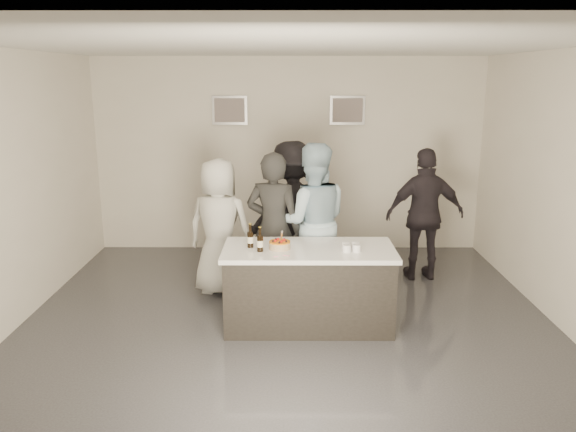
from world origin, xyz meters
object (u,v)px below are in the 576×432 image
object	(u,v)px
beer_bottle_b	(260,240)
person_guest_right	(425,215)
person_guest_back	(292,212)
person_main_black	(274,228)
bar_counter	(309,287)
person_guest_left	(220,227)
person_main_blue	(312,222)
cake	(280,245)
beer_bottle_a	(250,236)

from	to	relation	value
beer_bottle_b	person_guest_right	size ratio (longest dim) A/B	0.14
person_guest_back	person_main_black	bearing A→B (deg)	50.07
bar_counter	person_guest_left	world-z (taller)	person_guest_left
bar_counter	person_main_blue	xyz separation A→B (m)	(0.07, 0.85, 0.52)
person_main_blue	person_guest_left	bearing A→B (deg)	-8.99
bar_counter	person_guest_left	xyz separation A→B (m)	(-1.09, 0.98, 0.42)
cake	person_main_blue	xyz separation A→B (m)	(0.38, 0.88, 0.03)
cake	beer_bottle_b	size ratio (longest dim) A/B	0.88
person_guest_back	person_guest_left	bearing A→B (deg)	4.71
person_guest_left	person_main_blue	bearing A→B (deg)	-171.15
person_main_black	person_guest_back	world-z (taller)	person_guest_back
bar_counter	cake	distance (m)	0.58
person_main_blue	person_guest_back	size ratio (longest dim) A/B	1.03
person_main_black	person_guest_back	bearing A→B (deg)	-91.71
person_main_blue	beer_bottle_a	bearing A→B (deg)	46.98
bar_counter	cake	xyz separation A→B (m)	(-0.32, -0.03, 0.49)
person_main_blue	person_guest_left	xyz separation A→B (m)	(-1.16, 0.12, -0.10)
cake	beer_bottle_b	bearing A→B (deg)	-155.75
beer_bottle_a	person_main_blue	size ratio (longest dim) A/B	0.13
cake	person_main_black	size ratio (longest dim) A/B	0.12
bar_counter	beer_bottle_a	size ratio (longest dim) A/B	7.15
cake	beer_bottle_b	world-z (taller)	beer_bottle_b
bar_counter	beer_bottle_b	size ratio (longest dim) A/B	7.15
person_main_blue	person_guest_back	xyz separation A→B (m)	(-0.25, 0.61, -0.03)
cake	bar_counter	bearing A→B (deg)	5.34
beer_bottle_b	person_guest_right	xyz separation A→B (m)	(2.13, 1.64, -0.13)
bar_counter	person_guest_right	size ratio (longest dim) A/B	1.04
person_main_black	person_guest_right	size ratio (longest dim) A/B	1.03
bar_counter	beer_bottle_a	xyz separation A→B (m)	(-0.63, 0.02, 0.58)
person_main_black	bar_counter	bearing A→B (deg)	134.38
person_guest_right	beer_bottle_a	bearing A→B (deg)	30.17
person_guest_left	person_guest_right	bearing A→B (deg)	-153.76
beer_bottle_a	person_main_black	distance (m)	0.74
cake	person_guest_right	distance (m)	2.47
bar_counter	person_main_blue	bearing A→B (deg)	85.52
person_guest_left	person_guest_back	world-z (taller)	person_guest_back
person_guest_back	bar_counter	bearing A→B (deg)	73.81
person_main_black	person_main_blue	xyz separation A→B (m)	(0.47, 0.14, 0.05)
person_main_blue	bar_counter	bearing A→B (deg)	82.65
person_guest_left	person_main_black	bearing A→B (deg)	174.16
bar_counter	person_main_blue	size ratio (longest dim) A/B	0.96
person_main_blue	person_guest_back	world-z (taller)	person_main_blue
cake	beer_bottle_a	size ratio (longest dim) A/B	0.88
person_main_black	person_main_blue	distance (m)	0.49
beer_bottle_a	person_guest_left	xyz separation A→B (m)	(-0.45, 0.95, -0.16)
person_guest_left	beer_bottle_b	bearing A→B (deg)	132.26
cake	person_guest_left	size ratio (longest dim) A/B	0.13
cake	person_guest_back	distance (m)	1.49
person_guest_right	beer_bottle_b	bearing A→B (deg)	34.05
bar_counter	person_guest_back	size ratio (longest dim) A/B	0.98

